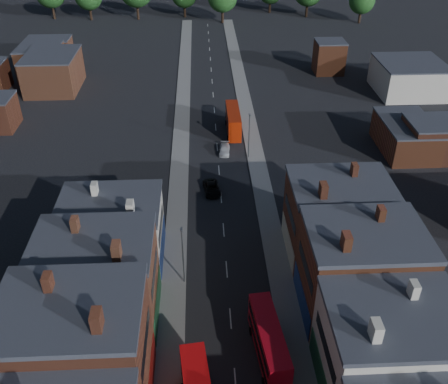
{
  "coord_description": "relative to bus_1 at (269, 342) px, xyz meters",
  "views": [
    {
      "loc": [
        -2.57,
        -14.24,
        42.09
      ],
      "look_at": [
        0.0,
        38.89,
        6.99
      ],
      "focal_mm": 40.0,
      "sensor_mm": 36.0,
      "label": 1
    }
  ],
  "objects": [
    {
      "name": "car_2",
      "position": [
        -4.85,
        30.91,
        -1.6
      ],
      "size": [
        2.87,
        5.18,
        1.37
      ],
      "primitive_type": "imported",
      "rotation": [
        0.0,
        0.0,
        0.12
      ],
      "color": "black",
      "rests_on": "ground"
    },
    {
      "name": "lamp_post_3",
      "position": [
        1.7,
        41.3,
        2.41
      ],
      "size": [
        0.25,
        0.7,
        8.12
      ],
      "color": "slate",
      "rests_on": "ground"
    },
    {
      "name": "lamp_post_2",
      "position": [
        -8.7,
        11.3,
        2.41
      ],
      "size": [
        0.25,
        0.7,
        8.12
      ],
      "color": "slate",
      "rests_on": "ground"
    },
    {
      "name": "pavement_east",
      "position": [
        3.0,
        31.3,
        -2.23
      ],
      "size": [
        3.0,
        200.0,
        0.12
      ],
      "primitive_type": "cube",
      "color": "gray",
      "rests_on": "ground"
    },
    {
      "name": "ped_3",
      "position": [
        1.8,
        -0.31,
        -1.4
      ],
      "size": [
        0.65,
        0.98,
        1.54
      ],
      "primitive_type": "imported",
      "rotation": [
        0.0,
        0.0,
        1.28
      ],
      "color": "#605852",
      "rests_on": "pavement_east"
    },
    {
      "name": "pavement_west",
      "position": [
        -10.0,
        31.3,
        -2.23
      ],
      "size": [
        3.0,
        200.0,
        0.12
      ],
      "primitive_type": "cube",
      "color": "gray",
      "rests_on": "ground"
    },
    {
      "name": "car_3",
      "position": [
        -2.3,
        43.21,
        -1.66
      ],
      "size": [
        2.15,
        4.48,
        1.26
      ],
      "primitive_type": "imported",
      "rotation": [
        0.0,
        0.0,
        -0.09
      ],
      "color": "silver",
      "rests_on": "ground"
    },
    {
      "name": "bus_1",
      "position": [
        0.0,
        0.0,
        0.0
      ],
      "size": [
        3.24,
        10.01,
        4.25
      ],
      "rotation": [
        0.0,
        0.0,
        0.1
      ],
      "color": "red",
      "rests_on": "ground"
    },
    {
      "name": "bus_2",
      "position": [
        -0.3,
        51.08,
        0.07
      ],
      "size": [
        2.61,
        10.14,
        4.38
      ],
      "rotation": [
        0.0,
        0.0,
        0.0
      ],
      "color": "#9C1E06",
      "rests_on": "ground"
    }
  ]
}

